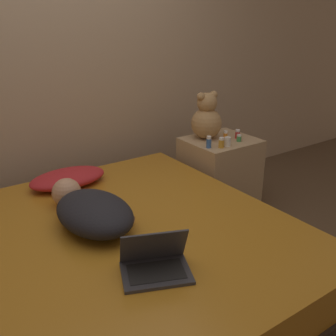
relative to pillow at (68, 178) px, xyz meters
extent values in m
plane|color=brown|center=(0.07, -0.75, -0.53)|extent=(12.00, 12.00, 0.00)
cube|color=tan|center=(0.07, 0.51, 0.77)|extent=(8.00, 0.06, 2.60)
cube|color=#2D2319|center=(0.07, -0.75, -0.40)|extent=(1.70, 1.95, 0.25)
cube|color=#B2721E|center=(0.07, -0.75, -0.16)|extent=(1.67, 1.91, 0.22)
cube|color=tan|center=(1.26, -0.15, -0.22)|extent=(0.55, 0.49, 0.62)
ellipsoid|color=red|center=(0.00, 0.00, 0.00)|extent=(0.52, 0.31, 0.11)
ellipsoid|color=black|center=(-0.10, -0.64, 0.04)|extent=(0.41, 0.57, 0.19)
sphere|color=tan|center=(-0.12, -0.29, 0.04)|extent=(0.18, 0.18, 0.18)
cylinder|color=tan|center=(0.07, -0.60, -0.02)|extent=(0.08, 0.25, 0.06)
cube|color=#333338|center=(-0.05, -1.18, -0.04)|extent=(0.37, 0.32, 0.02)
cube|color=black|center=(-0.05, -1.18, -0.04)|extent=(0.29, 0.24, 0.00)
cube|color=#333338|center=(-0.03, -1.13, 0.06)|extent=(0.32, 0.21, 0.19)
cube|color=black|center=(-0.03, -1.13, 0.06)|extent=(0.29, 0.19, 0.17)
sphere|color=tan|center=(1.18, -0.05, 0.22)|extent=(0.25, 0.25, 0.25)
sphere|color=tan|center=(1.18, -0.05, 0.39)|extent=(0.16, 0.16, 0.16)
sphere|color=tan|center=(1.11, -0.05, 0.44)|extent=(0.07, 0.07, 0.07)
sphere|color=tan|center=(1.24, -0.05, 0.44)|extent=(0.07, 0.07, 0.07)
cylinder|color=gold|center=(1.12, -0.31, 0.12)|extent=(0.04, 0.04, 0.06)
cylinder|color=white|center=(1.12, -0.31, 0.16)|extent=(0.04, 0.04, 0.02)
cylinder|color=#3866B2|center=(1.03, -0.26, 0.13)|extent=(0.04, 0.04, 0.07)
cylinder|color=white|center=(1.03, -0.26, 0.17)|extent=(0.04, 0.04, 0.02)
cylinder|color=white|center=(1.18, -0.31, 0.12)|extent=(0.05, 0.05, 0.06)
cylinder|color=white|center=(1.18, -0.31, 0.16)|extent=(0.05, 0.05, 0.02)
cylinder|color=#B72D2D|center=(1.39, -0.21, 0.12)|extent=(0.04, 0.04, 0.06)
cylinder|color=white|center=(1.39, -0.21, 0.16)|extent=(0.04, 0.04, 0.02)
cylinder|color=orange|center=(1.26, -0.20, 0.12)|extent=(0.03, 0.03, 0.06)
cylinder|color=white|center=(1.26, -0.20, 0.17)|extent=(0.03, 0.03, 0.02)
cylinder|color=#3D8E4C|center=(1.34, -0.27, 0.11)|extent=(0.04, 0.04, 0.04)
cylinder|color=white|center=(1.34, -0.27, 0.14)|extent=(0.03, 0.03, 0.01)
camera|label=1|loc=(-0.85, -2.43, 1.05)|focal=42.00mm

